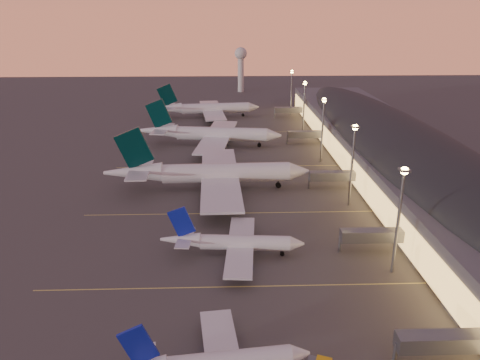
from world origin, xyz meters
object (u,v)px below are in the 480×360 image
(airliner_narrow_north, at_px, (232,243))
(airliner_wide_mid, at_px, (209,134))
(airliner_wide_far, at_px, (206,109))
(radar_tower, at_px, (241,62))
(airliner_wide_near, at_px, (208,173))

(airliner_narrow_north, height_order, airliner_wide_mid, airliner_wide_mid)
(airliner_wide_far, relative_size, radar_tower, 1.90)
(radar_tower, bearing_deg, airliner_narrow_north, -92.54)
(airliner_narrow_north, height_order, airliner_wide_near, airliner_wide_near)
(airliner_narrow_north, bearing_deg, airliner_wide_near, 103.45)
(airliner_narrow_north, bearing_deg, airliner_wide_far, 98.71)
(airliner_wide_near, distance_m, radar_tower, 206.01)
(airliner_wide_near, relative_size, airliner_wide_mid, 1.06)
(airliner_wide_far, bearing_deg, airliner_narrow_north, -91.73)
(airliner_narrow_north, distance_m, airliner_wide_near, 46.48)
(airliner_wide_near, xyz_separation_m, radar_tower, (18.38, 204.55, 16.16))
(airliner_wide_mid, distance_m, airliner_wide_far, 59.46)
(airliner_wide_mid, relative_size, airliner_wide_far, 1.06)
(airliner_wide_far, bearing_deg, radar_tower, 69.59)
(radar_tower, bearing_deg, airliner_wide_near, -95.13)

